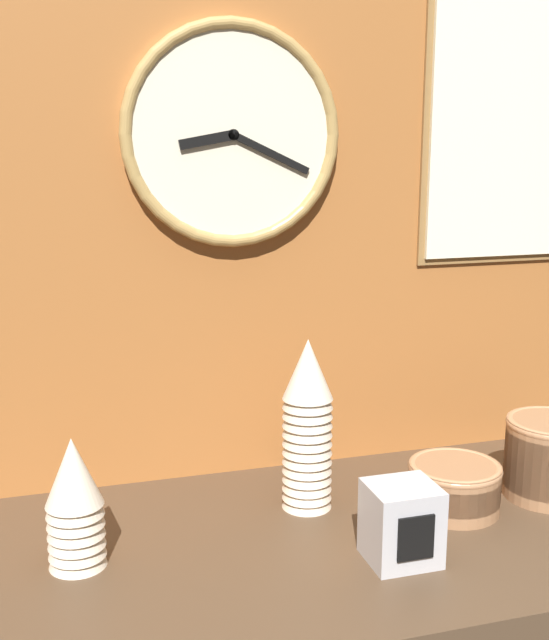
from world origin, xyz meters
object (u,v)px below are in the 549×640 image
(cup_stack_center_left, at_px, (75,503))
(wall_clock, at_px, (232,135))
(napkin_dispenser, at_px, (402,523))
(bowl_stack_right, at_px, (454,485))
(cup_stack_center_right, at_px, (307,425))
(menu_board, at_px, (522,92))

(cup_stack_center_left, distance_m, wall_clock, 0.61)
(napkin_dispenser, bearing_deg, bowl_stack_right, 38.92)
(wall_clock, bearing_deg, bowl_stack_right, -37.54)
(cup_stack_center_right, relative_size, wall_clock, 0.77)
(napkin_dispenser, bearing_deg, cup_stack_center_right, 110.09)
(napkin_dispenser, bearing_deg, wall_clock, 113.42)
(cup_stack_center_left, bearing_deg, menu_board, 16.84)
(bowl_stack_right, distance_m, napkin_dispenser, 0.19)
(cup_stack_center_left, bearing_deg, cup_stack_center_right, 13.12)
(napkin_dispenser, bearing_deg, menu_board, 43.41)
(cup_stack_center_left, bearing_deg, napkin_dispenser, -14.53)
(wall_clock, xyz_separation_m, menu_board, (0.53, 0.01, 0.07))
(wall_clock, relative_size, menu_board, 0.60)
(cup_stack_center_right, height_order, wall_clock, wall_clock)
(bowl_stack_right, distance_m, menu_board, 0.69)
(cup_stack_center_right, distance_m, bowl_stack_right, 0.25)
(cup_stack_center_right, bearing_deg, napkin_dispenser, -69.91)
(wall_clock, bearing_deg, napkin_dispenser, -66.58)
(wall_clock, distance_m, menu_board, 0.53)
(cup_stack_center_left, relative_size, cup_stack_center_right, 0.67)
(wall_clock, bearing_deg, cup_stack_center_left, -140.01)
(wall_clock, relative_size, napkin_dispenser, 3.24)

